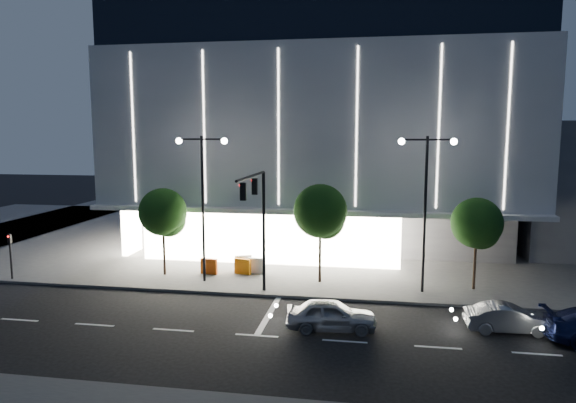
% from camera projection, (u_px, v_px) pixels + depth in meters
% --- Properties ---
extents(ground, '(160.00, 160.00, 0.00)m').
position_uv_depth(ground, '(224.00, 321.00, 25.15)').
color(ground, black).
rests_on(ground, ground).
extents(sidewalk_museum, '(70.00, 40.00, 0.15)m').
position_uv_depth(sidewalk_museum, '(349.00, 231.00, 47.80)').
color(sidewalk_museum, '#474747').
rests_on(sidewalk_museum, ground).
extents(museum, '(30.00, 25.80, 18.00)m').
position_uv_depth(museum, '(327.00, 132.00, 45.25)').
color(museum, '#4C4C51').
rests_on(museum, ground).
extents(traffic_mast, '(0.33, 5.89, 7.07)m').
position_uv_depth(traffic_mast, '(258.00, 210.00, 27.59)').
color(traffic_mast, black).
rests_on(traffic_mast, ground).
extents(street_lamp_west, '(3.16, 0.36, 9.00)m').
position_uv_depth(street_lamp_west, '(202.00, 187.00, 30.72)').
color(street_lamp_west, black).
rests_on(street_lamp_west, ground).
extents(street_lamp_east, '(3.16, 0.36, 9.00)m').
position_uv_depth(street_lamp_east, '(426.00, 191.00, 28.61)').
color(street_lamp_east, black).
rests_on(street_lamp_east, ground).
extents(ped_signal_far, '(0.22, 0.24, 3.00)m').
position_uv_depth(ped_signal_far, '(10.00, 251.00, 31.74)').
color(ped_signal_far, black).
rests_on(ped_signal_far, ground).
extents(tree_left, '(3.02, 3.02, 5.72)m').
position_uv_depth(tree_left, '(163.00, 215.00, 32.46)').
color(tree_left, black).
rests_on(tree_left, ground).
extents(tree_mid, '(3.25, 3.25, 6.15)m').
position_uv_depth(tree_mid, '(321.00, 214.00, 30.79)').
color(tree_mid, black).
rests_on(tree_mid, ground).
extents(tree_right, '(2.91, 2.91, 5.51)m').
position_uv_depth(tree_right, '(477.00, 226.00, 29.39)').
color(tree_right, black).
rests_on(tree_right, ground).
extents(car_lead, '(4.37, 2.08, 1.44)m').
position_uv_depth(car_lead, '(331.00, 315.00, 23.96)').
color(car_lead, '#9FA2A7').
rests_on(car_lead, ground).
extents(car_second, '(3.96, 1.53, 1.29)m').
position_uv_depth(car_second, '(509.00, 318.00, 23.73)').
color(car_second, gray).
rests_on(car_second, ground).
extents(barrier_a, '(1.13, 0.43, 1.00)m').
position_uv_depth(barrier_a, '(209.00, 266.00, 33.00)').
color(barrier_a, '#D0480B').
rests_on(barrier_a, sidewalk_museum).
extents(barrier_b, '(1.11, 0.68, 1.00)m').
position_uv_depth(barrier_b, '(243.00, 263.00, 33.84)').
color(barrier_b, '#B9B9B9').
rests_on(barrier_b, sidewalk_museum).
extents(barrier_c, '(1.13, 0.51, 1.00)m').
position_uv_depth(barrier_c, '(243.00, 266.00, 32.97)').
color(barrier_c, orange).
rests_on(barrier_c, sidewalk_museum).
extents(barrier_d, '(1.11, 0.32, 1.00)m').
position_uv_depth(barrier_d, '(256.00, 266.00, 33.16)').
color(barrier_d, white).
rests_on(barrier_d, sidewalk_museum).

